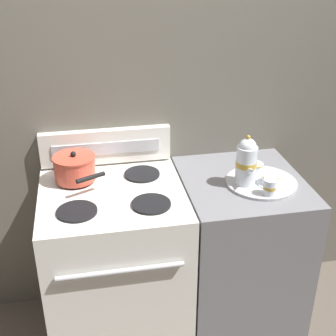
% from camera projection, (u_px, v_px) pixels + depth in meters
% --- Properties ---
extents(ground_plane, '(6.00, 6.00, 0.00)m').
position_uv_depth(ground_plane, '(174.00, 321.00, 2.71)').
color(ground_plane, brown).
extents(wall_back, '(6.00, 0.05, 2.20)m').
position_uv_depth(wall_back, '(162.00, 121.00, 2.52)').
color(wall_back, '#666056').
rests_on(wall_back, ground).
extents(stove, '(0.70, 0.70, 0.90)m').
position_uv_depth(stove, '(116.00, 266.00, 2.45)').
color(stove, silver).
rests_on(stove, ground).
extents(control_panel, '(0.69, 0.05, 0.19)m').
position_uv_depth(control_panel, '(106.00, 146.00, 2.48)').
color(control_panel, silver).
rests_on(control_panel, stove).
extents(side_counter, '(0.61, 0.67, 0.89)m').
position_uv_depth(side_counter, '(238.00, 251.00, 2.57)').
color(side_counter, slate).
rests_on(side_counter, ground).
extents(saucepan, '(0.25, 0.30, 0.15)m').
position_uv_depth(saucepan, '(75.00, 168.00, 2.32)').
color(saucepan, '#D14C38').
rests_on(saucepan, stove).
extents(serving_tray, '(0.35, 0.35, 0.01)m').
position_uv_depth(serving_tray, '(261.00, 182.00, 2.33)').
color(serving_tray, '#B2B2B7').
rests_on(serving_tray, side_counter).
extents(teapot, '(0.10, 0.16, 0.26)m').
position_uv_depth(teapot, '(247.00, 161.00, 2.25)').
color(teapot, silver).
rests_on(teapot, serving_tray).
extents(teacup_left, '(0.13, 0.13, 0.05)m').
position_uv_depth(teacup_left, '(270.00, 180.00, 2.29)').
color(teacup_left, silver).
rests_on(teacup_left, serving_tray).
extents(teacup_right, '(0.13, 0.13, 0.05)m').
position_uv_depth(teacup_right, '(255.00, 168.00, 2.40)').
color(teacup_right, silver).
rests_on(teacup_right, serving_tray).
extents(creamer_jug, '(0.06, 0.06, 0.08)m').
position_uv_depth(creamer_jug, '(270.00, 187.00, 2.19)').
color(creamer_jug, silver).
rests_on(creamer_jug, serving_tray).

